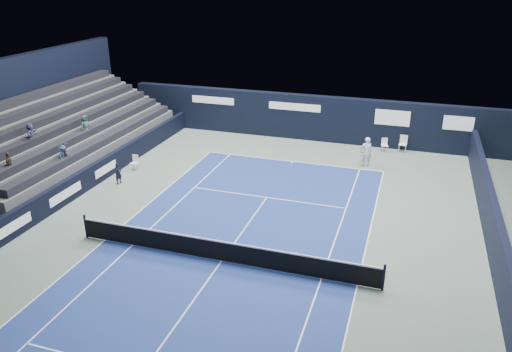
# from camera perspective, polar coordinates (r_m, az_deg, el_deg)

# --- Properties ---
(ground) EXTENTS (48.00, 48.00, 0.00)m
(ground) POSITION_cam_1_polar(r_m,az_deg,el_deg) (22.24, -2.05, -7.07)
(ground) COLOR #596A5F
(ground) RESTS_ON ground
(court_surface) EXTENTS (10.97, 23.77, 0.01)m
(court_surface) POSITION_cam_1_polar(r_m,az_deg,el_deg) (20.64, -3.96, -9.68)
(court_surface) COLOR navy
(court_surface) RESTS_ON ground
(enclosure_wall_right) EXTENTS (0.30, 22.00, 1.80)m
(enclosure_wall_right) POSITION_cam_1_polar(r_m,az_deg,el_deg) (24.62, 25.13, -3.92)
(enclosure_wall_right) COLOR black
(enclosure_wall_right) RESTS_ON ground
(folding_chair_back_a) EXTENTS (0.48, 0.50, 0.88)m
(folding_chair_back_a) POSITION_cam_1_polar(r_m,az_deg,el_deg) (33.42, 14.48, 3.73)
(folding_chair_back_a) COLOR white
(folding_chair_back_a) RESTS_ON ground
(folding_chair_back_b) EXTENTS (0.52, 0.51, 1.09)m
(folding_chair_back_b) POSITION_cam_1_polar(r_m,az_deg,el_deg) (33.65, 16.47, 3.71)
(folding_chair_back_b) COLOR silver
(folding_chair_back_b) RESTS_ON ground
(line_judge_chair) EXTENTS (0.40, 0.38, 0.88)m
(line_judge_chair) POSITION_cam_1_polar(r_m,az_deg,el_deg) (30.28, -13.68, 1.66)
(line_judge_chair) COLOR white
(line_judge_chair) RESTS_ON ground
(line_judge) EXTENTS (0.40, 0.50, 1.20)m
(line_judge) POSITION_cam_1_polar(r_m,az_deg,el_deg) (28.41, -15.46, 0.28)
(line_judge) COLOR black
(line_judge) RESTS_ON ground
(court_markings) EXTENTS (11.03, 23.83, 0.00)m
(court_markings) POSITION_cam_1_polar(r_m,az_deg,el_deg) (20.64, -3.96, -9.66)
(court_markings) COLOR white
(court_markings) RESTS_ON court_surface
(tennis_net) EXTENTS (12.90, 0.10, 1.10)m
(tennis_net) POSITION_cam_1_polar(r_m,az_deg,el_deg) (20.37, -4.00, -8.48)
(tennis_net) COLOR black
(tennis_net) RESTS_ON ground
(back_sponsor_wall) EXTENTS (26.00, 0.63, 3.10)m
(back_sponsor_wall) POSITION_cam_1_polar(r_m,az_deg,el_deg) (34.61, 6.13, 6.66)
(back_sponsor_wall) COLOR black
(back_sponsor_wall) RESTS_ON ground
(side_barrier_left) EXTENTS (0.33, 22.00, 1.20)m
(side_barrier_left) POSITION_cam_1_polar(r_m,az_deg,el_deg) (29.30, -17.08, 0.78)
(side_barrier_left) COLOR black
(side_barrier_left) RESTS_ON ground
(spectator_stand) EXTENTS (6.00, 18.00, 6.40)m
(spectator_stand) POSITION_cam_1_polar(r_m,az_deg,el_deg) (31.85, -21.99, 4.45)
(spectator_stand) COLOR #49494C
(spectator_stand) RESTS_ON ground
(tennis_player) EXTENTS (0.74, 0.91, 1.80)m
(tennis_player) POSITION_cam_1_polar(r_m,az_deg,el_deg) (30.53, 12.50, 2.75)
(tennis_player) COLOR white
(tennis_player) RESTS_ON ground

